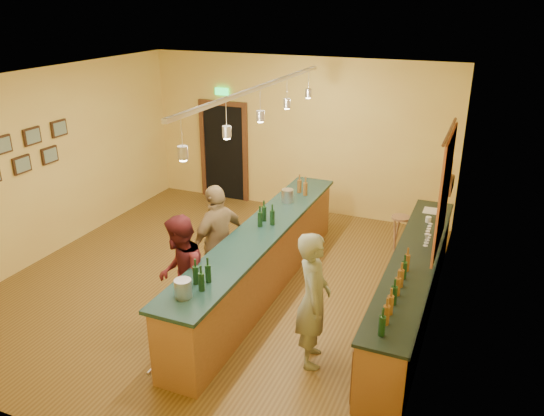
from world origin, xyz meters
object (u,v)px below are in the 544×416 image
at_px(tasting_bar, 261,256).
at_px(bartender, 313,300).
at_px(bar_stool, 400,224).
at_px(customer_a, 181,276).
at_px(back_counter, 412,286).
at_px(customer_b, 218,242).

relative_size(tasting_bar, bartender, 2.92).
distance_m(bartender, bar_stool, 3.55).
bearing_deg(tasting_bar, bar_stool, 52.17).
relative_size(customer_a, bar_stool, 2.48).
xyz_separation_m(bartender, bar_stool, (0.45, 3.51, -0.34)).
relative_size(bartender, customer_a, 1.04).
bearing_deg(bar_stool, bartender, -97.26).
bearing_deg(customer_a, tasting_bar, 136.04).
distance_m(back_counter, bar_stool, 2.09).
bearing_deg(back_counter, bar_stool, 104.54).
xyz_separation_m(tasting_bar, bar_stool, (1.71, 2.20, -0.07)).
distance_m(tasting_bar, bar_stool, 2.79).
xyz_separation_m(back_counter, tasting_bar, (-2.23, -0.18, 0.12)).
xyz_separation_m(back_counter, customer_b, (-2.78, -0.51, 0.40)).
relative_size(customer_a, customer_b, 0.95).
height_order(tasting_bar, customer_b, customer_b).
relative_size(tasting_bar, customer_b, 2.87).
relative_size(tasting_bar, bar_stool, 7.51).
bearing_deg(bartender, bar_stool, -25.30).
xyz_separation_m(back_counter, customer_a, (-2.78, -1.56, 0.35)).
distance_m(bartender, customer_b, 2.06).
height_order(tasting_bar, bartender, bartender).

